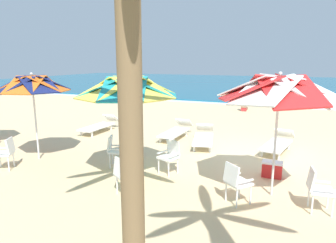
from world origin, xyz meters
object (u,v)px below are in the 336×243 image
beach_umbrella_0 (279,89)px  plastic_chair_1 (236,181)px  sun_lounger_0 (278,143)px  cooler_box (272,169)px  plastic_chair_4 (170,155)px  sun_lounger_1 (204,137)px  plastic_chair_0 (318,187)px  plastic_chair_5 (6,152)px  plastic_chair_2 (115,149)px  palm_tree_1 (128,51)px  sun_lounger_2 (176,131)px  beach_umbrella_2 (32,85)px  sun_lounger_3 (100,125)px  beach_umbrella_1 (127,87)px  beachgoer_seated (244,106)px  plastic_chair_3 (125,174)px

beach_umbrella_0 → plastic_chair_1: bearing=-133.7°
beach_umbrella_0 → sun_lounger_0: 4.02m
sun_lounger_0 → cooler_box: size_ratio=4.45×
plastic_chair_4 → sun_lounger_1: bearing=88.8°
plastic_chair_0 → plastic_chair_5: 7.63m
plastic_chair_2 → sun_lounger_0: bearing=38.6°
sun_lounger_0 → cooler_box: bearing=-90.2°
beach_umbrella_0 → plastic_chair_5: (-6.74, -1.13, -1.83)m
palm_tree_1 → sun_lounger_2: bearing=106.2°
beach_umbrella_2 → sun_lounger_3: bearing=96.1°
sun_lounger_3 → beach_umbrella_1: bearing=-46.3°
plastic_chair_1 → beach_umbrella_0: bearing=46.3°
sun_lounger_0 → cooler_box: 2.35m
plastic_chair_4 → plastic_chair_0: bearing=-12.5°
beach_umbrella_1 → sun_lounger_0: 5.43m
sun_lounger_0 → plastic_chair_2: bearing=-141.4°
plastic_chair_0 → sun_lounger_0: (-0.92, 3.87, -0.22)m
plastic_chair_5 → sun_lounger_0: 8.11m
plastic_chair_0 → beach_umbrella_2: size_ratio=0.34×
beach_umbrella_1 → sun_lounger_0: bearing=49.1°
sun_lounger_0 → beachgoer_seated: size_ratio=2.40×
plastic_chair_1 → beach_umbrella_2: bearing=174.8°
plastic_chair_5 → sun_lounger_2: 5.75m
cooler_box → beach_umbrella_1: bearing=-155.9°
plastic_chair_5 → cooler_box: bearing=18.6°
sun_lounger_0 → cooler_box: (-0.01, -2.35, -0.08)m
beach_umbrella_1 → plastic_chair_5: 3.89m
plastic_chair_1 → plastic_chair_4: same height
plastic_chair_2 → plastic_chair_3: size_ratio=1.00×
plastic_chair_4 → sun_lounger_0: size_ratio=0.39×
beach_umbrella_2 → beachgoer_seated: beach_umbrella_2 is taller
plastic_chair_3 → palm_tree_1: palm_tree_1 is taller
plastic_chair_5 → sun_lounger_1: 6.11m
plastic_chair_4 → palm_tree_1: (0.80, -3.35, 2.53)m
beach_umbrella_0 → plastic_chair_2: (-4.16, 0.20, -1.83)m
plastic_chair_0 → sun_lounger_0: bearing=103.3°
plastic_chair_2 → beach_umbrella_2: bearing=-171.9°
beach_umbrella_0 → palm_tree_1: size_ratio=0.55×
plastic_chair_3 → sun_lounger_1: plastic_chair_3 is taller
beach_umbrella_0 → beach_umbrella_2: bearing=-178.7°
palm_tree_1 → beachgoer_seated: size_ratio=5.27×
plastic_chair_1 → sun_lounger_2: (-3.07, 4.46, -0.22)m
plastic_chair_1 → cooler_box: plastic_chair_1 is taller
plastic_chair_0 → plastic_chair_4: same height
plastic_chair_1 → beach_umbrella_2: (-5.96, 0.55, 1.73)m
beach_umbrella_1 → sun_lounger_3: beach_umbrella_1 is taller
palm_tree_1 → plastic_chair_4: bearing=103.4°
plastic_chair_0 → beachgoer_seated: beachgoer_seated is taller
plastic_chair_1 → palm_tree_1: 3.60m
plastic_chair_5 → sun_lounger_0: (6.68, 4.60, -0.22)m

